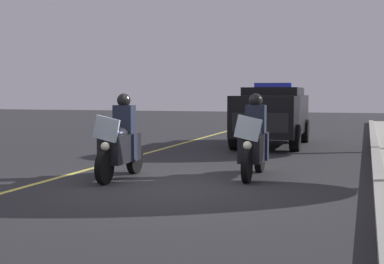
# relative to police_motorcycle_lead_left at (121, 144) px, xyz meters

# --- Properties ---
(ground_plane) EXTENTS (80.00, 80.00, 0.00)m
(ground_plane) POSITION_rel_police_motorcycle_lead_left_xyz_m (0.65, 1.19, -0.70)
(ground_plane) COLOR #28282B
(curb_strip) EXTENTS (48.00, 0.24, 0.15)m
(curb_strip) POSITION_rel_police_motorcycle_lead_left_xyz_m (0.65, 4.99, -0.62)
(curb_strip) COLOR #9E9B93
(curb_strip) RESTS_ON ground
(lane_stripe_center) EXTENTS (48.00, 0.12, 0.01)m
(lane_stripe_center) POSITION_rel_police_motorcycle_lead_left_xyz_m (0.65, -1.26, -0.70)
(lane_stripe_center) COLOR #E0D14C
(lane_stripe_center) RESTS_ON ground
(police_motorcycle_lead_left) EXTENTS (2.14, 0.57, 1.72)m
(police_motorcycle_lead_left) POSITION_rel_police_motorcycle_lead_left_xyz_m (0.00, 0.00, 0.00)
(police_motorcycle_lead_left) COLOR black
(police_motorcycle_lead_left) RESTS_ON ground
(police_motorcycle_lead_right) EXTENTS (2.14, 0.57, 1.72)m
(police_motorcycle_lead_right) POSITION_rel_police_motorcycle_lead_left_xyz_m (-0.99, 2.53, 0.00)
(police_motorcycle_lead_right) COLOR black
(police_motorcycle_lead_right) RESTS_ON ground
(police_suv) EXTENTS (4.94, 2.14, 2.05)m
(police_suv) POSITION_rel_police_motorcycle_lead_left_xyz_m (-7.86, 1.80, 0.37)
(police_suv) COLOR black
(police_suv) RESTS_ON ground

